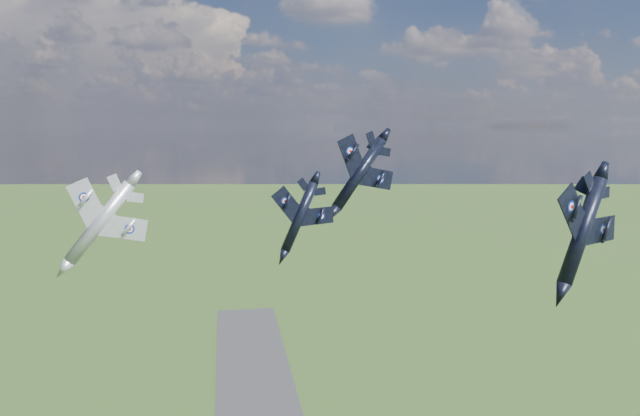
{
  "coord_description": "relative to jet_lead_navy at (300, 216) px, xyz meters",
  "views": [
    {
      "loc": [
        -9.81,
        -57.82,
        91.79
      ],
      "look_at": [
        1.49,
        14.86,
        82.16
      ],
      "focal_mm": 35.0,
      "sensor_mm": 36.0,
      "label": 1
    }
  ],
  "objects": [
    {
      "name": "jet_lead_navy",
      "position": [
        0.0,
        0.0,
        0.0
      ],
      "size": [
        11.39,
        14.33,
        6.32
      ],
      "primitive_type": null,
      "rotation": [
        0.0,
        0.42,
        0.13
      ],
      "color": "black"
    },
    {
      "name": "jet_right_navy",
      "position": [
        21.86,
        -28.67,
        2.32
      ],
      "size": [
        15.15,
        16.96,
        7.05
      ],
      "primitive_type": null,
      "rotation": [
        0.0,
        0.46,
        0.43
      ],
      "color": "black"
    },
    {
      "name": "jet_high_navy",
      "position": [
        9.1,
        5.59,
        5.08
      ],
      "size": [
        16.05,
        19.05,
        9.89
      ],
      "primitive_type": null,
      "rotation": [
        0.0,
        0.68,
        0.35
      ],
      "color": "black"
    },
    {
      "name": "jet_left_silver",
      "position": [
        -24.29,
        -2.67,
        0.22
      ],
      "size": [
        12.63,
        17.01,
        9.7
      ],
      "primitive_type": null,
      "rotation": [
        0.0,
        0.67,
        0.11
      ],
      "color": "#B5B7C1"
    }
  ]
}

